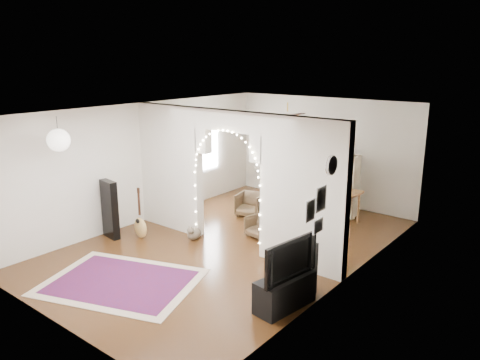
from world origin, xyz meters
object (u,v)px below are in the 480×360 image
Objects in this scene: media_console at (285,292)px; bookcase at (328,182)px; floor_speaker at (304,269)px; dining_chair_right at (259,226)px; acoustic_guitar at (140,220)px; dining_chair_left at (250,204)px; dining_table at (332,193)px.

bookcase is (-1.67, 4.41, 0.50)m from media_console.
dining_chair_right is at bearing 141.72° from floor_speaker.
dining_chair_left is (0.91, 2.57, -0.13)m from acoustic_guitar.
bookcase is 1.21× the size of dining_table.
media_console reaches higher than dining_chair_right.
floor_speaker is at bearing -54.14° from dining_chair_left.
dining_table is 2.57× the size of dining_chair_right.
media_console is (-0.00, -0.54, -0.18)m from floor_speaker.
acoustic_guitar is at bearing -102.91° from bookcase.
floor_speaker reaches higher than dining_chair_left.
acoustic_guitar is 0.74× the size of dining_table.
dining_chair_left reaches higher than media_console.
dining_chair_left is at bearing 139.40° from floor_speaker.
dining_chair_left is at bearing -117.62° from bookcase.
bookcase is at bearing 31.63° from dining_chair_left.
floor_speaker is (3.90, 0.05, 0.03)m from acoustic_guitar.
acoustic_guitar is 3.90m from floor_speaker.
bookcase reaches higher than dining_table.
acoustic_guitar is 2.73m from dining_chair_left.
media_console is 4.10m from dining_table.
floor_speaker is 0.69× the size of dining_table.
bookcase is (-1.67, 3.87, 0.33)m from floor_speaker.
dining_chair_left is 1.24× the size of dining_chair_right.
dining_table reaches higher than dining_chair_left.
dining_table is at bearing 116.54° from media_console.
bookcase is at bearing 112.84° from floor_speaker.
bookcase reaches higher than dining_chair_right.
media_console is at bearing -52.56° from bookcase.
floor_speaker is at bearing -28.16° from dining_chair_right.
floor_speaker is at bearing -66.01° from dining_table.
acoustic_guitar is 1.07× the size of floor_speaker.
media_console is at bearing -90.47° from floor_speaker.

